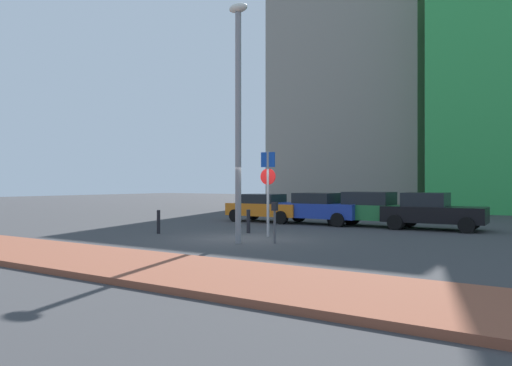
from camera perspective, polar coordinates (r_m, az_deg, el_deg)
name	(u,v)px	position (r m, az deg, el deg)	size (l,w,h in m)	color
ground_plane	(243,239)	(17.47, -1.53, -6.53)	(120.00, 120.00, 0.00)	#38383A
sidewalk_brick	(99,260)	(12.82, -17.89, -8.58)	(40.00, 3.17, 0.14)	brown
parked_car_orange	(266,207)	(25.14, 1.12, -2.84)	(4.01, 1.95, 1.42)	orange
parked_car_blue	(317,208)	(23.84, 7.15, -2.92)	(4.41, 2.06, 1.51)	#1E389E
parked_car_green	(371,209)	(23.00, 13.27, -2.95)	(4.44, 2.02, 1.58)	#237238
parked_car_black	(432,211)	(22.15, 19.84, -3.10)	(4.20, 2.19, 1.58)	black
parking_sign_post	(268,183)	(18.04, 1.41, 0.00)	(0.60, 0.12, 3.15)	gray
parking_meter	(275,217)	(16.07, 2.20, -3.94)	(0.18, 0.14, 1.36)	#4C4C51
street_lamp	(238,104)	(16.33, -2.09, 9.20)	(0.70, 0.36, 7.92)	gray
traffic_bollard_near	(248,221)	(19.42, -0.89, -4.49)	(0.15, 0.15, 0.93)	black
traffic_bollard_mid	(159,222)	(19.61, -11.31, -4.46)	(0.14, 0.14, 0.93)	black
building_under_construction	(361,79)	(48.41, 12.10, 11.78)	(13.77, 12.06, 23.79)	gray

